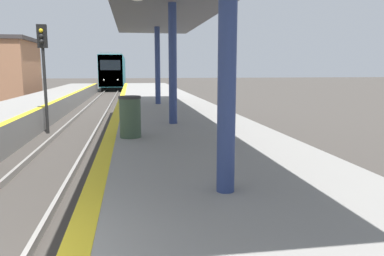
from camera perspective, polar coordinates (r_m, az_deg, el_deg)
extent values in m
cube|color=black|center=(51.71, -11.70, 6.30)|extent=(2.30, 16.78, 0.55)
cube|color=teal|center=(51.66, -11.78, 8.59)|extent=(2.70, 18.65, 3.58)
cube|color=gold|center=(42.42, -12.31, 8.50)|extent=(2.65, 0.16, 3.51)
cube|color=black|center=(42.36, -12.35, 9.35)|extent=(2.16, 0.06, 1.07)
cube|color=slate|center=(51.68, -11.85, 10.71)|extent=(2.30, 17.72, 0.24)
sphere|color=white|center=(42.43, -13.28, 7.14)|extent=(0.18, 0.18, 0.18)
sphere|color=white|center=(42.35, -11.26, 7.20)|extent=(0.18, 0.18, 0.18)
cylinder|color=black|center=(16.17, -21.43, 5.22)|extent=(0.12, 0.12, 3.42)
cube|color=black|center=(16.20, -21.88, 12.85)|extent=(0.36, 0.20, 0.90)
sphere|color=yellow|center=(16.08, -22.03, 13.60)|extent=(0.16, 0.16, 0.16)
sphere|color=black|center=(16.07, -21.99, 12.88)|extent=(0.16, 0.16, 0.16)
sphere|color=black|center=(16.05, -21.94, 12.16)|extent=(0.16, 0.16, 0.16)
cylinder|color=navy|center=(4.91, 5.38, 10.31)|extent=(0.24, 0.24, 3.52)
cylinder|color=navy|center=(11.23, -2.96, 9.63)|extent=(0.24, 0.24, 3.52)
cylinder|color=navy|center=(17.61, -5.27, 9.41)|extent=(0.24, 0.24, 3.52)
cylinder|color=#384C38|center=(9.10, -9.40, 1.50)|extent=(0.51, 0.51, 0.94)
cylinder|color=#262626|center=(9.05, -9.48, 4.63)|extent=(0.54, 0.54, 0.06)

